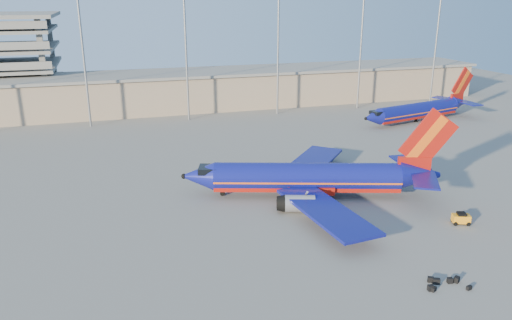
% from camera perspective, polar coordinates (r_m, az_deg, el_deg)
% --- Properties ---
extents(ground, '(220.00, 220.00, 0.00)m').
position_cam_1_polar(ground, '(66.42, 3.45, -3.95)').
color(ground, slate).
rests_on(ground, ground).
extents(terminal_building, '(122.00, 16.00, 8.50)m').
position_cam_1_polar(terminal_building, '(121.63, -1.69, 8.36)').
color(terminal_building, gray).
rests_on(terminal_building, ground).
extents(light_mast_row, '(101.60, 1.60, 28.65)m').
position_cam_1_polar(light_mast_row, '(107.23, -2.64, 14.17)').
color(light_mast_row, gray).
rests_on(light_mast_row, ground).
extents(aircraft_main, '(33.96, 32.13, 11.88)m').
position_cam_1_polar(aircraft_main, '(65.26, 6.52, -2.06)').
color(aircraft_main, navy).
rests_on(aircraft_main, ground).
extents(aircraft_second, '(30.66, 13.98, 10.55)m').
position_cam_1_polar(aircraft_second, '(110.37, 18.20, 5.45)').
color(aircraft_second, navy).
rests_on(aircraft_second, ground).
extents(baggage_tug, '(2.23, 1.77, 1.40)m').
position_cam_1_polar(baggage_tug, '(62.35, 22.39, -6.17)').
color(baggage_tug, orange).
rests_on(baggage_tug, ground).
extents(luggage_pile, '(3.96, 2.58, 0.55)m').
position_cam_1_polar(luggage_pile, '(49.57, 20.58, -13.00)').
color(luggage_pile, black).
rests_on(luggage_pile, ground).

